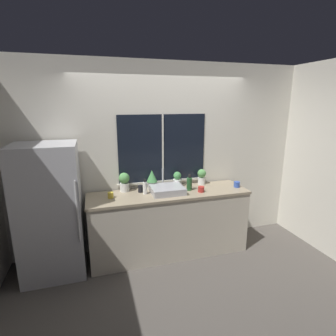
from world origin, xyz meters
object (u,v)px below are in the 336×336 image
(refrigerator, at_px, (50,211))
(soap_bottle, at_px, (145,188))
(potted_plant_far_right, at_px, (202,176))
(mug_yellow, at_px, (111,195))
(potted_plant_center_left, at_px, (152,179))
(mug_black, at_px, (141,189))
(potted_plant_far_left, at_px, (124,181))
(mug_blue, at_px, (237,184))
(bottle_tall, at_px, (189,184))
(mug_red, at_px, (201,189))
(potted_plant_center_right, at_px, (177,179))
(sink, at_px, (167,189))

(refrigerator, relative_size, soap_bottle, 7.77)
(potted_plant_far_right, xyz_separation_m, mug_yellow, (-1.38, -0.22, -0.09))
(potted_plant_center_left, height_order, soap_bottle, potted_plant_center_left)
(mug_black, height_order, mug_yellow, mug_black)
(potted_plant_far_left, bearing_deg, soap_bottle, -37.20)
(mug_blue, xyz_separation_m, mug_yellow, (-1.82, 0.06, -0.00))
(bottle_tall, bearing_deg, mug_red, -42.68)
(potted_plant_far_left, xyz_separation_m, mug_yellow, (-0.21, -0.22, -0.11))
(refrigerator, xyz_separation_m, bottle_tall, (1.84, 0.04, 0.18))
(potted_plant_center_left, xyz_separation_m, mug_blue, (1.22, -0.28, -0.11))
(potted_plant_far_left, height_order, bottle_tall, potted_plant_far_left)
(potted_plant_center_right, bearing_deg, refrigerator, -171.74)
(potted_plant_far_right, height_order, bottle_tall, potted_plant_far_right)
(potted_plant_far_right, distance_m, mug_black, 0.97)
(bottle_tall, distance_m, mug_blue, 0.73)
(refrigerator, distance_m, mug_black, 1.17)
(potted_plant_far_right, bearing_deg, potted_plant_center_left, 180.00)
(bottle_tall, xyz_separation_m, mug_blue, (0.72, -0.07, -0.06))
(potted_plant_center_left, height_order, mug_yellow, potted_plant_center_left)
(potted_plant_far_left, xyz_separation_m, bottle_tall, (0.89, -0.21, -0.05))
(mug_black, xyz_separation_m, mug_blue, (1.40, -0.18, -0.01))
(sink, bearing_deg, mug_yellow, 179.50)
(refrigerator, relative_size, potted_plant_center_right, 7.46)
(refrigerator, distance_m, potted_plant_far_right, 2.14)
(refrigerator, distance_m, mug_yellow, 0.75)
(sink, distance_m, mug_black, 0.37)
(potted_plant_center_left, height_order, mug_black, potted_plant_center_left)
(sink, height_order, bottle_tall, sink)
(refrigerator, height_order, potted_plant_center_right, refrigerator)
(bottle_tall, bearing_deg, sink, -177.23)
(potted_plant_center_left, distance_m, potted_plant_far_right, 0.77)
(potted_plant_center_right, distance_m, mug_black, 0.58)
(sink, height_order, soap_bottle, sink)
(potted_plant_far_right, xyz_separation_m, mug_red, (-0.15, -0.33, -0.09))
(potted_plant_center_right, distance_m, mug_blue, 0.88)
(potted_plant_far_right, xyz_separation_m, mug_black, (-0.96, -0.10, -0.08))
(bottle_tall, xyz_separation_m, mug_yellow, (-1.10, -0.01, -0.06))
(mug_blue, height_order, mug_yellow, mug_blue)
(potted_plant_far_left, relative_size, mug_yellow, 3.48)
(potted_plant_center_left, xyz_separation_m, potted_plant_center_right, (0.38, 0.00, -0.04))
(potted_plant_center_right, xyz_separation_m, potted_plant_far_right, (0.39, -0.00, 0.02))
(mug_blue, xyz_separation_m, mug_red, (-0.59, -0.05, -0.00))
(sink, distance_m, potted_plant_far_left, 0.61)
(potted_plant_center_left, bearing_deg, soap_bottle, -126.48)
(potted_plant_far_left, height_order, mug_blue, potted_plant_far_left)
(soap_bottle, distance_m, mug_black, 0.11)
(soap_bottle, bearing_deg, bottle_tall, -1.59)
(mug_blue, distance_m, mug_red, 0.59)
(sink, xyz_separation_m, potted_plant_center_left, (-0.16, 0.23, 0.10))
(refrigerator, height_order, mug_blue, refrigerator)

